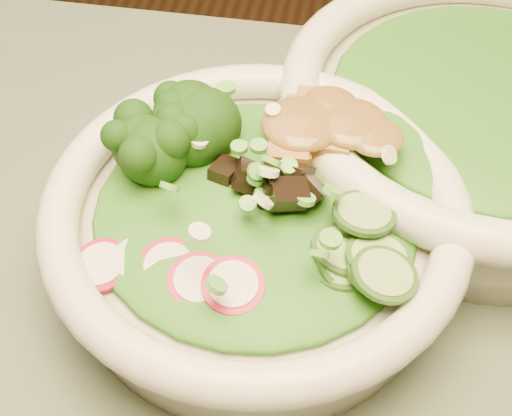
# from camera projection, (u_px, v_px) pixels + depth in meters

# --- Properties ---
(salad_bowl) EXTENTS (0.27, 0.27, 0.07)m
(salad_bowl) POSITION_uv_depth(u_px,v_px,m) (256.00, 228.00, 0.47)
(salad_bowl) COLOR silver
(salad_bowl) RESTS_ON dining_table
(side_bowl) EXTENTS (0.31, 0.31, 0.08)m
(side_bowl) POSITION_uv_depth(u_px,v_px,m) (485.00, 118.00, 0.53)
(side_bowl) COLOR silver
(side_bowl) RESTS_ON dining_table
(lettuce_bed) EXTENTS (0.21, 0.21, 0.02)m
(lettuce_bed) POSITION_uv_depth(u_px,v_px,m) (256.00, 207.00, 0.45)
(lettuce_bed) COLOR #195712
(lettuce_bed) RESTS_ON salad_bowl
(side_lettuce) EXTENTS (0.21, 0.21, 0.03)m
(side_lettuce) POSITION_uv_depth(u_px,v_px,m) (493.00, 96.00, 0.51)
(side_lettuce) COLOR #195712
(side_lettuce) RESTS_ON side_bowl
(broccoli_florets) EXTENTS (0.08, 0.07, 0.04)m
(broccoli_florets) POSITION_uv_depth(u_px,v_px,m) (180.00, 144.00, 0.46)
(broccoli_florets) COLOR black
(broccoli_florets) RESTS_ON salad_bowl
(radish_slices) EXTENTS (0.11, 0.04, 0.02)m
(radish_slices) POSITION_uv_depth(u_px,v_px,m) (184.00, 271.00, 0.41)
(radish_slices) COLOR maroon
(radish_slices) RESTS_ON salad_bowl
(cucumber_slices) EXTENTS (0.07, 0.07, 0.04)m
(cucumber_slices) POSITION_uv_depth(u_px,v_px,m) (341.00, 251.00, 0.41)
(cucumber_slices) COLOR #82B263
(cucumber_slices) RESTS_ON salad_bowl
(mushroom_heap) EXTENTS (0.07, 0.07, 0.04)m
(mushroom_heap) POSITION_uv_depth(u_px,v_px,m) (269.00, 181.00, 0.45)
(mushroom_heap) COLOR black
(mushroom_heap) RESTS_ON salad_bowl
(tofu_cubes) EXTENTS (0.09, 0.06, 0.04)m
(tofu_cubes) POSITION_uv_depth(u_px,v_px,m) (321.00, 141.00, 0.47)
(tofu_cubes) COLOR brown
(tofu_cubes) RESTS_ON salad_bowl
(peanut_sauce) EXTENTS (0.07, 0.06, 0.02)m
(peanut_sauce) POSITION_uv_depth(u_px,v_px,m) (323.00, 126.00, 0.46)
(peanut_sauce) COLOR brown
(peanut_sauce) RESTS_ON tofu_cubes
(scallion_garnish) EXTENTS (0.19, 0.19, 0.02)m
(scallion_garnish) POSITION_uv_depth(u_px,v_px,m) (256.00, 181.00, 0.43)
(scallion_garnish) COLOR #54A43A
(scallion_garnish) RESTS_ON salad_bowl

